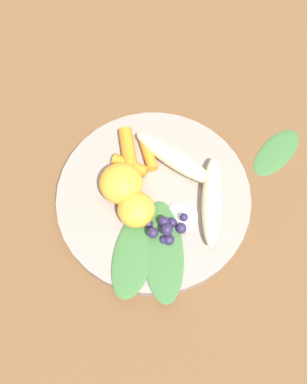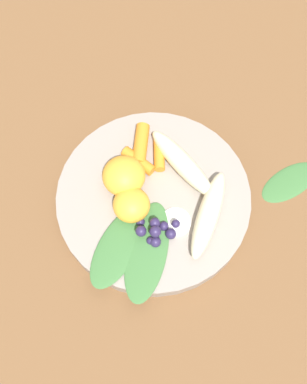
# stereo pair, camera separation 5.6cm
# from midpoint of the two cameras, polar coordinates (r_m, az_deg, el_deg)

# --- Properties ---
(ground_plane) EXTENTS (2.40, 2.40, 0.00)m
(ground_plane) POSITION_cam_midpoint_polar(r_m,az_deg,el_deg) (0.59, -2.69, -1.62)
(ground_plane) COLOR brown
(bowl) EXTENTS (0.26, 0.26, 0.02)m
(bowl) POSITION_cam_midpoint_polar(r_m,az_deg,el_deg) (0.58, -2.74, -1.18)
(bowl) COLOR gray
(bowl) RESTS_ON ground_plane
(banana_peeled_left) EXTENTS (0.11, 0.09, 0.03)m
(banana_peeled_left) POSITION_cam_midpoint_polar(r_m,az_deg,el_deg) (0.58, -0.13, 4.21)
(banana_peeled_left) COLOR beige
(banana_peeled_left) RESTS_ON bowl
(banana_peeled_right) EXTENTS (0.12, 0.07, 0.03)m
(banana_peeled_right) POSITION_cam_midpoint_polar(r_m,az_deg,el_deg) (0.56, 4.84, -1.47)
(banana_peeled_right) COLOR beige
(banana_peeled_right) RESTS_ON bowl
(orange_segment_near) EXTENTS (0.05, 0.05, 0.04)m
(orange_segment_near) POSITION_cam_midpoint_polar(r_m,az_deg,el_deg) (0.55, -5.19, -2.65)
(orange_segment_near) COLOR #F4A833
(orange_segment_near) RESTS_ON bowl
(orange_segment_far) EXTENTS (0.06, 0.06, 0.04)m
(orange_segment_far) POSITION_cam_midpoint_polar(r_m,az_deg,el_deg) (0.56, -7.12, 0.83)
(orange_segment_far) COLOR #F4A833
(orange_segment_far) RESTS_ON bowl
(carrot_front) EXTENTS (0.05, 0.02, 0.01)m
(carrot_front) POSITION_cam_midpoint_polar(r_m,az_deg,el_deg) (0.59, -3.44, 4.77)
(carrot_front) COLOR orange
(carrot_front) RESTS_ON bowl
(carrot_mid_left) EXTENTS (0.06, 0.03, 0.02)m
(carrot_mid_left) POSITION_cam_midpoint_polar(r_m,az_deg,el_deg) (0.59, -6.06, 5.35)
(carrot_mid_left) COLOR orange
(carrot_mid_left) RESTS_ON bowl
(carrot_mid_right) EXTENTS (0.04, 0.05, 0.02)m
(carrot_mid_right) POSITION_cam_midpoint_polar(r_m,az_deg,el_deg) (0.58, -5.83, 3.17)
(carrot_mid_right) COLOR orange
(carrot_mid_right) RESTS_ON bowl
(blueberry_pile) EXTENTS (0.04, 0.06, 0.03)m
(blueberry_pile) POSITION_cam_midpoint_polar(r_m,az_deg,el_deg) (0.54, -1.20, -5.17)
(blueberry_pile) COLOR #2D234C
(blueberry_pile) RESTS_ON bowl
(coconut_shred_patch) EXTENTS (0.04, 0.04, 0.00)m
(coconut_shred_patch) POSITION_cam_midpoint_polar(r_m,az_deg,el_deg) (0.56, 0.93, -3.49)
(coconut_shred_patch) COLOR white
(coconut_shred_patch) RESTS_ON bowl
(kale_leaf_left) EXTENTS (0.12, 0.10, 0.00)m
(kale_leaf_left) POSITION_cam_midpoint_polar(r_m,az_deg,el_deg) (0.55, -5.56, -8.39)
(kale_leaf_left) COLOR #3D7038
(kale_leaf_left) RESTS_ON bowl
(kale_leaf_right) EXTENTS (0.14, 0.08, 0.00)m
(kale_leaf_right) POSITION_cam_midpoint_polar(r_m,az_deg,el_deg) (0.54, -1.73, -8.02)
(kale_leaf_right) COLOR #3D7038
(kale_leaf_right) RESTS_ON bowl
(kale_leaf_stray) EXTENTS (0.08, 0.10, 0.01)m
(kale_leaf_stray) POSITION_cam_midpoint_polar(r_m,az_deg,el_deg) (0.64, 13.40, 4.87)
(kale_leaf_stray) COLOR #3D7038
(kale_leaf_stray) RESTS_ON ground_plane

